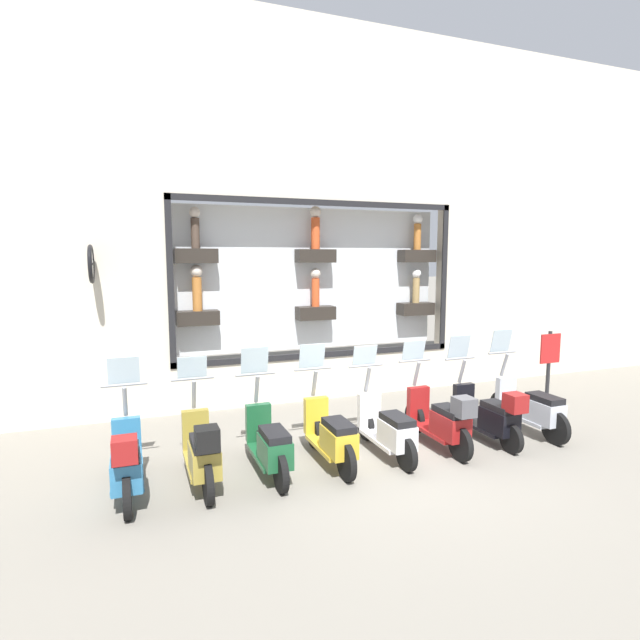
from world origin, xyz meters
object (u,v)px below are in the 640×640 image
(scooter_black_1, at_px, (490,415))
(scooter_green_5, at_px, (269,445))
(scooter_silver_0, at_px, (531,408))
(scooter_white_3, at_px, (388,429))
(shop_sign_post, at_px, (548,371))
(scooter_teal_7, at_px, (127,462))
(scooter_olive_6, at_px, (202,452))
(scooter_yellow_4, at_px, (331,436))
(scooter_red_2, at_px, (442,420))

(scooter_black_1, height_order, scooter_green_5, scooter_green_5)
(scooter_silver_0, xyz_separation_m, scooter_green_5, (-0.00, 4.62, -0.01))
(scooter_white_3, bearing_deg, shop_sign_post, -80.90)
(scooter_teal_7, bearing_deg, scooter_black_1, -90.10)
(scooter_olive_6, xyz_separation_m, shop_sign_post, (0.65, -6.48, 0.41))
(scooter_yellow_4, xyz_separation_m, scooter_green_5, (-0.00, 0.92, -0.00))
(scooter_silver_0, bearing_deg, scooter_black_1, 94.51)
(scooter_teal_7, bearing_deg, scooter_yellow_4, -88.74)
(scooter_red_2, xyz_separation_m, scooter_white_3, (0.06, 0.92, -0.05))
(shop_sign_post, bearing_deg, scooter_olive_6, 95.72)
(shop_sign_post, bearing_deg, scooter_black_1, 109.49)
(scooter_red_2, xyz_separation_m, scooter_green_5, (0.06, 2.77, -0.04))
(scooter_silver_0, height_order, shop_sign_post, scooter_silver_0)
(scooter_teal_7, relative_size, shop_sign_post, 1.09)
(scooter_olive_6, bearing_deg, scooter_silver_0, -89.35)
(scooter_teal_7, bearing_deg, shop_sign_post, -84.99)
(scooter_black_1, bearing_deg, scooter_green_5, 88.92)
(scooter_black_1, distance_m, scooter_yellow_4, 2.77)
(scooter_black_1, height_order, shop_sign_post, shop_sign_post)
(scooter_white_3, height_order, scooter_green_5, scooter_green_5)
(scooter_black_1, distance_m, shop_sign_post, 2.02)
(scooter_black_1, height_order, scooter_olive_6, scooter_black_1)
(scooter_green_5, bearing_deg, shop_sign_post, -83.94)
(scooter_white_3, bearing_deg, scooter_silver_0, -89.83)
(scooter_red_2, distance_m, scooter_green_5, 2.77)
(scooter_black_1, xyz_separation_m, scooter_teal_7, (0.01, 5.54, 0.02))
(scooter_teal_7, height_order, shop_sign_post, scooter_teal_7)
(scooter_green_5, bearing_deg, scooter_silver_0, -89.96)
(scooter_olive_6, height_order, scooter_teal_7, scooter_teal_7)
(scooter_silver_0, relative_size, scooter_black_1, 1.01)
(scooter_silver_0, xyz_separation_m, scooter_white_3, (-0.01, 2.77, -0.02))
(scooter_silver_0, distance_m, scooter_teal_7, 6.47)
(scooter_black_1, distance_m, scooter_olive_6, 4.62)
(scooter_silver_0, relative_size, scooter_green_5, 1.00)
(scooter_silver_0, relative_size, shop_sign_post, 1.10)
(scooter_red_2, distance_m, shop_sign_post, 2.89)
(scooter_white_3, height_order, shop_sign_post, shop_sign_post)
(scooter_white_3, relative_size, scooter_green_5, 1.00)
(scooter_silver_0, bearing_deg, scooter_olive_6, 90.65)
(scooter_yellow_4, bearing_deg, scooter_green_5, 90.07)
(scooter_black_1, relative_size, scooter_teal_7, 0.99)
(scooter_green_5, relative_size, scooter_olive_6, 1.00)
(scooter_black_1, bearing_deg, shop_sign_post, -70.51)
(scooter_silver_0, distance_m, scooter_white_3, 2.77)
(scooter_silver_0, distance_m, shop_sign_post, 1.19)
(scooter_black_1, height_order, scooter_white_3, scooter_black_1)
(scooter_red_2, xyz_separation_m, scooter_yellow_4, (0.06, 1.85, -0.04))
(scooter_red_2, bearing_deg, scooter_black_1, -90.52)
(scooter_green_5, distance_m, shop_sign_post, 5.61)
(scooter_red_2, height_order, shop_sign_post, shop_sign_post)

